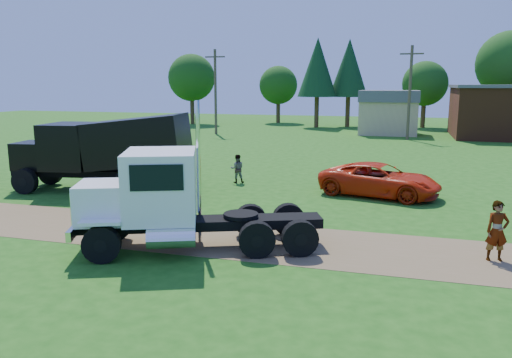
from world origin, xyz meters
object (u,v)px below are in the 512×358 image
(white_semi_tractor, at_px, (164,200))
(black_dump_truck, at_px, (107,149))
(orange_pickup, at_px, (380,180))
(spectator_a, at_px, (497,231))

(white_semi_tractor, xyz_separation_m, black_dump_truck, (-6.91, 7.54, 0.51))
(orange_pickup, height_order, spectator_a, spectator_a)
(white_semi_tractor, height_order, spectator_a, white_semi_tractor)
(white_semi_tractor, height_order, black_dump_truck, white_semi_tractor)
(white_semi_tractor, xyz_separation_m, orange_pickup, (6.43, 10.18, -0.86))
(orange_pickup, bearing_deg, white_semi_tractor, 161.66)
(white_semi_tractor, relative_size, black_dump_truck, 0.87)
(spectator_a, bearing_deg, orange_pickup, 99.87)
(black_dump_truck, xyz_separation_m, spectator_a, (17.19, -5.72, -1.22))
(black_dump_truck, bearing_deg, white_semi_tractor, -56.29)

